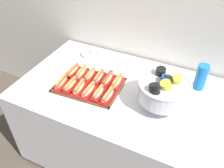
% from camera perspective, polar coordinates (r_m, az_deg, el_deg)
% --- Properties ---
extents(ground_plane, '(10.00, 10.00, 0.00)m').
position_cam_1_polar(ground_plane, '(2.32, 2.20, -16.16)').
color(ground_plane, '#4C4238').
extents(buffet_table, '(1.57, 0.92, 0.78)m').
position_cam_1_polar(buffet_table, '(2.00, 2.49, -9.49)').
color(buffet_table, silver).
rests_on(buffet_table, ground_plane).
extents(serving_tray, '(0.50, 0.39, 0.01)m').
position_cam_1_polar(serving_tray, '(1.78, -5.56, -0.31)').
color(serving_tray, '#56331E').
rests_on(serving_tray, buffet_table).
extents(hot_dog_0, '(0.08, 0.19, 0.07)m').
position_cam_1_polar(hot_dog_0, '(1.79, -12.19, 0.42)').
color(hot_dog_0, red).
rests_on(hot_dog_0, serving_tray).
extents(hot_dog_1, '(0.07, 0.17, 0.06)m').
position_cam_1_polar(hot_dog_1, '(1.75, -10.11, -0.21)').
color(hot_dog_1, '#B21414').
rests_on(hot_dog_1, serving_tray).
extents(hot_dog_2, '(0.08, 0.18, 0.06)m').
position_cam_1_polar(hot_dog_2, '(1.72, -7.96, -0.81)').
color(hot_dog_2, red).
rests_on(hot_dog_2, serving_tray).
extents(hot_dog_3, '(0.06, 0.18, 0.06)m').
position_cam_1_polar(hot_dog_3, '(1.69, -5.73, -1.48)').
color(hot_dog_3, red).
rests_on(hot_dog_3, serving_tray).
extents(hot_dog_4, '(0.07, 0.16, 0.06)m').
position_cam_1_polar(hot_dog_4, '(1.67, -3.42, -2.12)').
color(hot_dog_4, red).
rests_on(hot_dog_4, serving_tray).
extents(hot_dog_5, '(0.07, 0.18, 0.06)m').
position_cam_1_polar(hot_dog_5, '(1.64, -1.05, -2.76)').
color(hot_dog_5, '#B21414').
rests_on(hot_dog_5, serving_tray).
extents(hot_dog_6, '(0.07, 0.18, 0.06)m').
position_cam_1_polar(hot_dog_6, '(1.90, -9.58, 3.24)').
color(hot_dog_6, '#B21414').
rests_on(hot_dog_6, serving_tray).
extents(hot_dog_7, '(0.09, 0.19, 0.06)m').
position_cam_1_polar(hot_dog_7, '(1.86, -7.58, 2.73)').
color(hot_dog_7, red).
rests_on(hot_dog_7, serving_tray).
extents(hot_dog_8, '(0.07, 0.17, 0.06)m').
position_cam_1_polar(hot_dog_8, '(1.83, -5.52, 2.21)').
color(hot_dog_8, red).
rests_on(hot_dog_8, serving_tray).
extents(hot_dog_9, '(0.08, 0.18, 0.06)m').
position_cam_1_polar(hot_dog_9, '(1.81, -3.39, 1.69)').
color(hot_dog_9, '#B21414').
rests_on(hot_dog_9, serving_tray).
extents(hot_dog_10, '(0.07, 0.18, 0.06)m').
position_cam_1_polar(hot_dog_10, '(1.78, -1.20, 1.21)').
color(hot_dog_10, '#B21414').
rests_on(hot_dog_10, serving_tray).
extents(hot_dog_11, '(0.07, 0.18, 0.06)m').
position_cam_1_polar(hot_dog_11, '(1.76, 1.05, 0.56)').
color(hot_dog_11, red).
rests_on(hot_dog_11, serving_tray).
extents(punch_bowl, '(0.34, 0.34, 0.26)m').
position_cam_1_polar(punch_bowl, '(1.56, 12.40, -1.29)').
color(punch_bowl, silver).
rests_on(punch_bowl, buffet_table).
extents(cup_stack, '(0.08, 0.08, 0.20)m').
position_cam_1_polar(cup_stack, '(1.81, 20.80, 1.57)').
color(cup_stack, blue).
rests_on(cup_stack, buffet_table).
extents(donut, '(0.13, 0.13, 0.03)m').
position_cam_1_polar(donut, '(2.13, -5.87, 7.38)').
color(donut, silver).
rests_on(donut, buffet_table).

